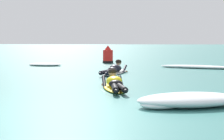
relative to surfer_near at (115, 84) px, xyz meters
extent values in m
plane|color=#387A75|center=(-0.59, 6.97, -0.14)|extent=(120.00, 120.00, 0.00)
ellipsoid|color=yellow|center=(-0.02, 0.10, -0.11)|extent=(0.83, 2.09, 0.07)
ellipsoid|color=yellow|center=(-0.17, 1.05, -0.10)|extent=(0.22, 0.23, 0.06)
ellipsoid|color=yellow|center=(-0.02, 0.14, 0.06)|extent=(0.50, 0.73, 0.35)
ellipsoid|color=black|center=(0.04, -0.24, 0.03)|extent=(0.38, 0.33, 0.20)
cylinder|color=black|center=(0.05, -0.80, 0.00)|extent=(0.22, 0.82, 0.14)
ellipsoid|color=black|center=(0.09, -1.21, 0.00)|extent=(0.13, 0.23, 0.08)
cylinder|color=black|center=(0.21, -0.78, 0.00)|extent=(0.31, 0.82, 0.14)
ellipsoid|color=black|center=(0.29, -1.18, 0.00)|extent=(0.13, 0.23, 0.08)
cylinder|color=black|center=(-0.30, 0.48, -0.02)|extent=(0.18, 0.61, 0.34)
sphere|color=tan|center=(-0.36, 0.86, -0.12)|extent=(0.09, 0.09, 0.09)
cylinder|color=black|center=(0.14, 0.53, -0.02)|extent=(0.18, 0.61, 0.34)
sphere|color=tan|center=(0.08, 0.89, -0.12)|extent=(0.09, 0.09, 0.09)
sphere|color=tan|center=(-0.09, 0.54, 0.24)|extent=(0.21, 0.21, 0.21)
ellipsoid|color=black|center=(-0.08, 0.52, 0.27)|extent=(0.25, 0.23, 0.16)
ellipsoid|color=white|center=(-0.20, 4.37, -0.11)|extent=(1.03, 2.33, 0.07)
ellipsoid|color=white|center=(0.04, 5.42, -0.10)|extent=(0.23, 0.24, 0.06)
ellipsoid|color=black|center=(-0.19, 4.42, 0.06)|extent=(0.54, 0.74, 0.35)
ellipsoid|color=black|center=(-0.28, 4.04, 0.03)|extent=(0.39, 0.35, 0.20)
cylinder|color=black|center=(-0.49, 3.48, 0.00)|extent=(0.39, 0.89, 0.14)
ellipsoid|color=black|center=(-0.62, 3.05, 0.00)|extent=(0.15, 0.24, 0.08)
cylinder|color=black|center=(-0.34, 3.44, 0.00)|extent=(0.29, 0.90, 0.14)
ellipsoid|color=black|center=(-0.41, 3.01, 0.00)|extent=(0.15, 0.24, 0.08)
cylinder|color=black|center=(-0.32, 4.83, -0.02)|extent=(0.22, 0.59, 0.33)
sphere|color=tan|center=(-0.23, 5.20, -0.12)|extent=(0.09, 0.09, 0.09)
cylinder|color=black|center=(0.10, 4.71, -0.02)|extent=(0.22, 0.59, 0.33)
sphere|color=tan|center=(0.18, 5.06, -0.12)|extent=(0.09, 0.09, 0.09)
sphere|color=tan|center=(-0.10, 4.80, 0.24)|extent=(0.21, 0.21, 0.21)
ellipsoid|color=black|center=(-0.11, 4.78, 0.27)|extent=(0.26, 0.24, 0.16)
ellipsoid|color=white|center=(1.53, -2.41, -0.01)|extent=(2.20, 1.42, 0.27)
ellipsoid|color=white|center=(1.99, -2.15, -0.05)|extent=(0.75, 0.51, 0.19)
ellipsoid|color=white|center=(0.96, -2.65, -0.07)|extent=(0.79, 0.58, 0.15)
ellipsoid|color=white|center=(3.11, 7.02, -0.07)|extent=(3.15, 1.64, 0.14)
ellipsoid|color=white|center=(3.87, 6.80, -0.09)|extent=(1.16, 0.66, 0.10)
ellipsoid|color=white|center=(2.20, 7.33, -0.10)|extent=(1.14, 0.73, 0.08)
ellipsoid|color=white|center=(-3.61, 8.21, -0.07)|extent=(1.65, 1.11, 0.14)
ellipsoid|color=white|center=(-3.21, 8.29, -0.09)|extent=(0.56, 0.46, 0.10)
ellipsoid|color=white|center=(-4.08, 8.18, -0.10)|extent=(0.61, 0.52, 0.08)
cylinder|color=red|center=(-0.88, 10.33, 0.19)|extent=(0.51, 0.51, 0.67)
cone|color=red|center=(-0.88, 10.33, 0.65)|extent=(0.36, 0.36, 0.24)
cylinder|color=black|center=(-0.88, 10.33, -0.08)|extent=(0.53, 0.53, 0.12)
camera|label=1|loc=(0.51, -9.89, 1.15)|focal=64.25mm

